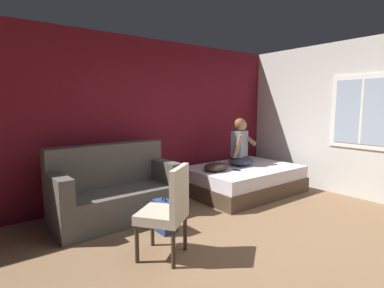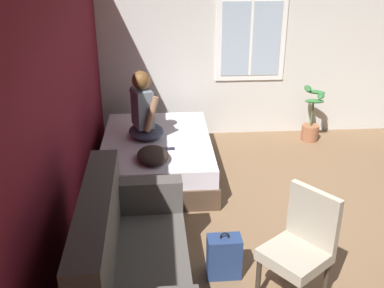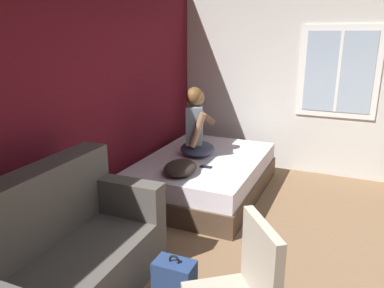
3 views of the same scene
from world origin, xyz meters
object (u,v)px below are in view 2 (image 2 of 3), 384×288
Objects in this scene: backpack at (224,257)px; potted_plant at (311,122)px; person_seated at (144,111)px; cell_phone at (169,149)px; bed at (157,156)px; side_chair at (301,244)px; throw_pillow at (153,155)px; couch at (130,267)px.

potted_plant is (2.99, -1.75, 0.11)m from backpack.
person_seated reaches higher than cell_phone.
bed is 2.37× the size of potted_plant.
cell_phone is 2.53m from potted_plant.
bed is 2.30× the size of person_seated.
bed is 2.05× the size of side_chair.
cell_phone is (0.30, -0.19, -0.07)m from throw_pillow.
bed is 2.67m from side_chair.
couch is at bearing 142.35° from potted_plant.
bed is 0.62m from person_seated.
person_seated is at bearing 19.08° from backpack.
side_chair is at bearing -89.59° from couch.
cell_phone is at bearing -10.08° from couch.
bed is 0.44m from cell_phone.
throw_pillow is at bearing 176.65° from bed.
side_chair is 2.29m from cell_phone.
person_seated is 1.03× the size of potted_plant.
person_seated is at bearing 66.88° from bed.
bed is 2.41m from couch.
backpack is at bearing -156.20° from throw_pillow.
person_seated is at bearing 28.18° from side_chair.
backpack is at bearing -160.92° from person_seated.
throw_pillow is (-0.70, -0.11, -0.29)m from person_seated.
bed is at bearing -113.12° from person_seated.
person_seated reaches higher than potted_plant.
person_seated is at bearing 8.65° from throw_pillow.
couch is 1.77m from throw_pillow.
bed is 2.51m from potted_plant.
couch reaches higher than throw_pillow.
person_seated is 0.76m from throw_pillow.
backpack is (0.32, 0.57, -0.34)m from side_chair.
couch is 1.39m from side_chair.
side_chair is (0.01, -1.38, 0.14)m from couch.
cell_phone is at bearing 14.32° from backpack.
backpack is (-2.13, -0.74, -0.64)m from person_seated.
cell_phone is (2.06, -0.37, 0.09)m from couch.
backpack is at bearing -164.01° from bed.
cell_phone is at bearing 26.37° from side_chair.
bed is at bearing 26.06° from side_chair.
couch reaches higher than bed.
bed is 2.15m from backpack.
couch is 2.02× the size of potted_plant.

